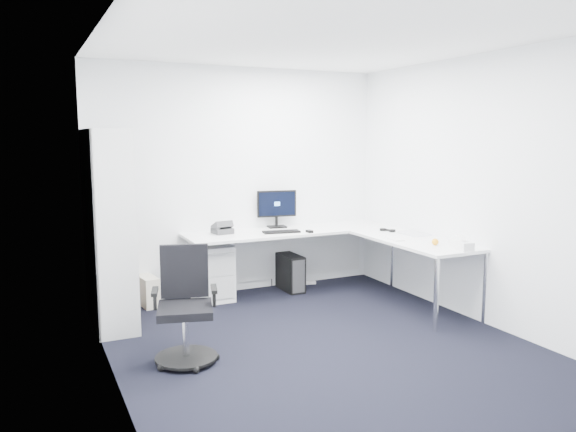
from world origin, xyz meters
name	(u,v)px	position (x,y,z in m)	size (l,w,h in m)	color
ground	(323,346)	(0.00, 0.00, 0.00)	(4.20, 4.20, 0.00)	black
ceiling	(325,38)	(0.00, 0.00, 2.70)	(4.20, 4.20, 0.00)	white
wall_back	(240,181)	(0.00, 2.10, 1.35)	(3.60, 0.02, 2.70)	white
wall_front	(514,237)	(0.00, -2.10, 1.35)	(3.60, 0.02, 2.70)	white
wall_left	(110,210)	(-1.80, 0.00, 1.35)	(0.02, 4.20, 2.70)	white
wall_right	(480,190)	(1.80, 0.00, 1.35)	(0.02, 4.20, 2.70)	white
l_desk	(306,267)	(0.55, 1.40, 0.38)	(2.63, 1.47, 0.77)	silver
drawer_pedestal	(211,272)	(-0.45, 1.87, 0.32)	(0.42, 0.52, 0.65)	silver
bookshelf	(109,229)	(-1.62, 1.45, 0.98)	(0.38, 0.98, 1.96)	#B8BBBB
task_chair	(185,307)	(-1.21, 0.18, 0.48)	(0.54, 0.54, 0.97)	black
black_pc_tower	(290,272)	(0.55, 1.83, 0.22)	(0.20, 0.45, 0.44)	black
beige_pc_tower	(148,291)	(-1.17, 1.92, 0.17)	(0.16, 0.35, 0.34)	beige
power_strip	(302,283)	(0.80, 1.99, 0.02)	(0.35, 0.06, 0.04)	silver
monitor	(277,209)	(0.44, 1.99, 1.00)	(0.49, 0.16, 0.47)	black
black_keyboard	(281,232)	(0.34, 1.63, 0.78)	(0.43, 0.15, 0.02)	black
mouse	(309,231)	(0.64, 1.49, 0.78)	(0.05, 0.09, 0.03)	black
desk_phone	(222,227)	(-0.31, 1.87, 0.84)	(0.21, 0.21, 0.15)	#2F2F32
laptop	(414,224)	(1.67, 0.87, 0.89)	(0.35, 0.34, 0.24)	silver
white_keyboard	(391,238)	(1.28, 0.78, 0.77)	(0.12, 0.41, 0.01)	silver
headphones	(388,229)	(1.52, 1.17, 0.79)	(0.12, 0.19, 0.05)	black
orange_fruit	(435,242)	(1.46, 0.25, 0.80)	(0.07, 0.07, 0.07)	orange
tissue_box	(461,245)	(1.55, -0.04, 0.81)	(0.13, 0.25, 0.09)	silver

